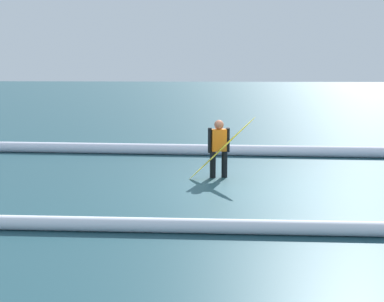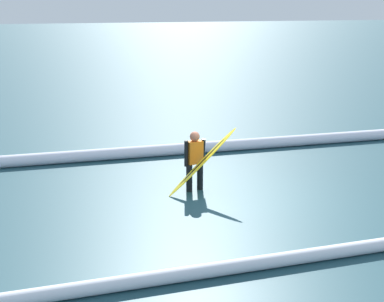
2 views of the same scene
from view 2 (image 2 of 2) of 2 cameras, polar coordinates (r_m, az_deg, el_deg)
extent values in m
plane|color=#204650|center=(12.44, 5.01, -4.73)|extent=(187.68, 187.68, 0.00)
cylinder|color=black|center=(12.87, 0.81, -2.51)|extent=(0.14, 0.14, 0.63)
cylinder|color=black|center=(12.74, -0.28, -2.70)|extent=(0.14, 0.14, 0.63)
cube|color=orange|center=(12.64, 0.27, -0.13)|extent=(0.38, 0.28, 0.51)
sphere|color=#BD6F52|center=(12.55, 0.27, 1.47)|extent=(0.22, 0.22, 0.22)
cylinder|color=black|center=(12.75, 1.11, 0.00)|extent=(0.09, 0.19, 0.59)
cylinder|color=black|center=(12.54, -0.58, -0.25)|extent=(0.09, 0.10, 0.59)
ellipsoid|color=yellow|center=(12.41, 1.03, -1.14)|extent=(1.54, 0.39, 1.50)
ellipsoid|color=black|center=(12.41, 1.03, -1.12)|extent=(1.23, 0.19, 1.21)
cylinder|color=white|center=(16.18, 3.51, 0.55)|extent=(25.99, 0.37, 0.32)
cylinder|color=white|center=(9.32, 6.89, -11.03)|extent=(18.34, 0.83, 0.23)
camera|label=1|loc=(4.16, 63.46, -17.66)|focal=46.11mm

